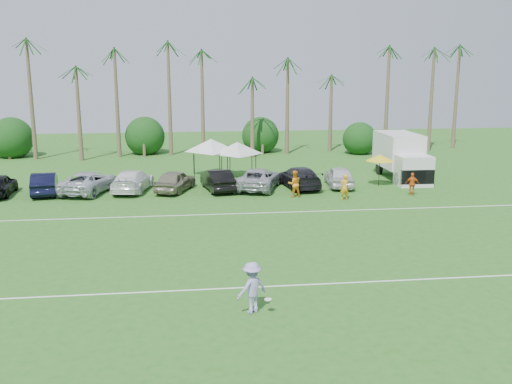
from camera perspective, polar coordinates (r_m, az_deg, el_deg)
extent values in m
plane|color=#29601C|center=(21.70, -1.76, -11.55)|extent=(120.00, 120.00, 0.00)
cube|color=white|center=(23.53, -2.21, -9.57)|extent=(80.00, 0.10, 0.01)
cube|color=white|center=(34.92, -3.88, -2.23)|extent=(80.00, 0.10, 0.01)
cone|color=brown|center=(59.88, -21.91, 7.38)|extent=(0.44, 0.44, 9.00)
cone|color=brown|center=(58.77, -17.19, 8.13)|extent=(0.44, 0.44, 10.00)
cone|color=brown|center=(58.18, -13.30, 8.80)|extent=(0.44, 0.44, 11.00)
cone|color=brown|center=(57.99, -9.26, 7.47)|extent=(0.44, 0.44, 8.00)
cone|color=brown|center=(57.94, -5.29, 8.07)|extent=(0.44, 0.44, 9.00)
cone|color=brown|center=(58.16, -1.31, 8.63)|extent=(0.44, 0.44, 10.00)
cone|color=brown|center=(58.67, 2.63, 9.14)|extent=(0.44, 0.44, 11.00)
cone|color=brown|center=(59.80, 7.38, 7.67)|extent=(0.44, 0.44, 8.00)
cone|color=brown|center=(61.19, 11.98, 8.08)|extent=(0.44, 0.44, 9.00)
cone|color=brown|center=(62.95, 16.36, 8.43)|extent=(0.44, 0.44, 10.00)
cone|color=brown|center=(64.61, 19.69, 8.74)|extent=(0.44, 0.44, 11.00)
cylinder|color=brown|center=(61.76, -23.19, 3.84)|extent=(0.30, 0.30, 1.40)
sphere|color=#103A12|center=(61.63, -23.28, 4.85)|extent=(4.00, 4.00, 4.00)
cylinder|color=brown|center=(59.46, -11.05, 4.32)|extent=(0.30, 0.30, 1.40)
sphere|color=#103A12|center=(59.32, -11.09, 5.37)|extent=(4.00, 4.00, 4.00)
cylinder|color=brown|center=(59.81, 0.53, 4.60)|extent=(0.30, 0.30, 1.40)
sphere|color=#103A12|center=(59.68, 0.53, 5.64)|extent=(4.00, 4.00, 4.00)
cylinder|color=brown|center=(61.91, 9.77, 4.68)|extent=(0.30, 0.30, 1.40)
sphere|color=#103A12|center=(61.78, 9.81, 5.69)|extent=(4.00, 4.00, 4.00)
imported|color=#FBA21B|center=(38.92, 8.84, 0.48)|extent=(0.72, 0.57, 1.75)
imported|color=orange|center=(39.43, 3.86, 0.83)|extent=(0.93, 0.74, 1.85)
imported|color=orange|center=(41.31, 15.36, 0.78)|extent=(1.02, 0.66, 1.61)
cube|color=silver|center=(47.80, 14.04, 4.11)|extent=(2.78, 5.03, 2.72)
cube|color=silver|center=(44.77, 15.49, 2.08)|extent=(2.52, 1.99, 2.28)
cube|color=black|center=(44.08, 15.85, 1.47)|extent=(2.50, 0.36, 1.09)
cube|color=#E5590C|center=(48.36, 15.53, 3.53)|extent=(0.04, 1.74, 0.98)
cylinder|color=black|center=(44.69, 14.04, 1.29)|extent=(0.34, 0.98, 0.98)
cylinder|color=black|center=(45.49, 16.61, 1.33)|extent=(0.34, 0.98, 0.98)
cylinder|color=black|center=(48.92, 12.21, 2.32)|extent=(0.34, 0.98, 0.98)
cylinder|color=black|center=(49.65, 14.60, 2.34)|extent=(0.34, 0.98, 0.98)
cylinder|color=black|center=(45.76, -6.19, 2.52)|extent=(0.06, 0.06, 2.04)
cylinder|color=black|center=(45.89, -2.62, 2.60)|extent=(0.06, 0.06, 2.04)
cylinder|color=black|center=(48.58, -6.25, 3.09)|extent=(0.06, 0.06, 2.04)
cylinder|color=black|center=(48.70, -2.88, 3.17)|extent=(0.06, 0.06, 2.04)
pyramid|color=silver|center=(46.92, -4.53, 5.31)|extent=(4.40, 4.40, 1.02)
cylinder|color=black|center=(44.92, -3.44, 2.32)|extent=(0.06, 0.06, 1.94)
cylinder|color=black|center=(45.16, -0.02, 2.39)|extent=(0.06, 0.06, 1.94)
cylinder|color=black|center=(47.58, -3.65, 2.88)|extent=(0.06, 0.06, 1.94)
cylinder|color=black|center=(47.81, -0.41, 2.95)|extent=(0.06, 0.06, 1.94)
pyramid|color=silver|center=(46.06, -1.90, 5.02)|extent=(4.18, 4.18, 0.97)
cylinder|color=black|center=(44.00, 12.22, 1.98)|extent=(0.05, 0.05, 2.15)
cone|color=yellow|center=(43.82, 12.29, 3.36)|extent=(2.15, 2.15, 0.49)
imported|color=#A197D6|center=(21.00, -0.41, -9.54)|extent=(1.43, 1.23, 1.92)
cylinder|color=white|center=(21.03, 1.21, -10.69)|extent=(0.27, 0.27, 0.03)
imported|color=black|center=(42.99, -20.41, 0.83)|extent=(2.41, 4.91, 1.55)
imported|color=silver|center=(42.42, -16.38, 0.97)|extent=(3.99, 6.06, 1.55)
imported|color=white|center=(42.19, -12.24, 1.13)|extent=(3.10, 5.64, 1.55)
imported|color=gray|center=(41.60, -8.10, 1.13)|extent=(3.35, 4.90, 1.55)
imported|color=black|center=(41.58, -3.89, 1.22)|extent=(2.47, 4.92, 1.55)
imported|color=#A5A8AD|center=(41.97, 0.28, 1.36)|extent=(4.21, 6.10, 1.55)
imported|color=black|center=(42.62, 4.33, 1.49)|extent=(2.82, 5.56, 1.55)
imported|color=silver|center=(43.27, 8.32, 1.56)|extent=(2.32, 4.72, 1.55)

